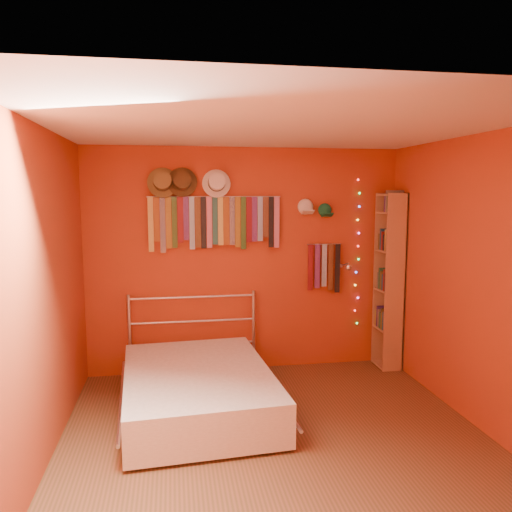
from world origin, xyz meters
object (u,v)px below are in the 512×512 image
tie_rack (214,220)px  bookshelf (392,280)px  reading_lamp (347,267)px  bed (198,389)px

tie_rack → bookshelf: bookshelf is taller
tie_rack → reading_lamp: (1.46, -0.17, -0.52)m
bookshelf → tie_rack: bearing=175.6°
tie_rack → reading_lamp: size_ratio=4.82×
tie_rack → bed: 1.81m
reading_lamp → bed: size_ratio=0.15×
tie_rack → reading_lamp: tie_rack is taller
reading_lamp → bed: bearing=-154.1°
reading_lamp → bookshelf: (0.54, 0.01, -0.17)m
bed → bookshelf: bearing=16.6°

